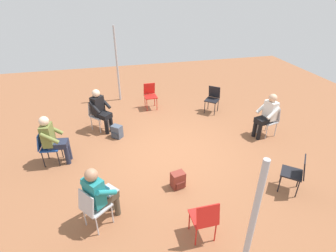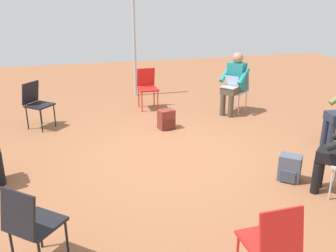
# 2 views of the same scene
# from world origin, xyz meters

# --- Properties ---
(ground_plane) EXTENTS (16.04, 16.04, 0.00)m
(ground_plane) POSITION_xyz_m (0.00, 0.00, 0.00)
(ground_plane) COLOR brown
(chair_south) EXTENTS (0.41, 0.45, 0.85)m
(chair_south) POSITION_xyz_m (0.06, -2.80, 0.50)
(chair_south) COLOR red
(chair_south) RESTS_ON ground
(chair_west) EXTENTS (0.51, 0.48, 0.85)m
(chair_west) POSITION_xyz_m (-2.87, -0.28, 0.50)
(chair_west) COLOR #B7B7BC
(chair_west) RESTS_ON ground
(chair_northwest) EXTENTS (0.59, 0.58, 0.85)m
(chair_northwest) POSITION_xyz_m (-2.08, 1.88, 0.50)
(chair_northwest) COLOR black
(chair_northwest) RESTS_ON ground
(chair_southwest) EXTENTS (0.58, 0.59, 0.85)m
(chair_southwest) POSITION_xyz_m (-1.88, -2.03, 0.50)
(chair_southwest) COLOR black
(chair_southwest) RESTS_ON ground
(chair_southeast) EXTENTS (0.58, 0.59, 0.85)m
(chair_southeast) POSITION_xyz_m (1.80, -1.75, 0.50)
(chair_southeast) COLOR #B7B7BC
(chair_southeast) RESTS_ON ground
(chair_northeast) EXTENTS (0.58, 0.58, 0.85)m
(chair_northeast) POSITION_xyz_m (1.88, 1.87, 0.50)
(chair_northeast) COLOR #B7B7BC
(chair_northeast) RESTS_ON ground
(chair_east) EXTENTS (0.48, 0.44, 0.85)m
(chair_east) POSITION_xyz_m (2.94, -0.31, 0.50)
(chair_east) COLOR #1E4799
(chair_east) RESTS_ON ground
(chair_north) EXTENTS (0.41, 0.44, 0.85)m
(chair_north) POSITION_xyz_m (0.11, 2.54, 0.50)
(chair_north) COLOR red
(chair_north) RESTS_ON ground
(person_with_laptop) EXTENTS (0.64, 0.63, 1.24)m
(person_with_laptop) POSITION_xyz_m (1.75, 1.76, 0.69)
(person_with_laptop) COLOR #4C4233
(person_with_laptop) RESTS_ON ground
(person_in_white) EXTENTS (0.57, 0.57, 1.24)m
(person_in_white) POSITION_xyz_m (-2.71, -0.24, 0.69)
(person_in_white) COLOR black
(person_in_white) RESTS_ON ground
(person_in_olive) EXTENTS (0.55, 0.53, 1.24)m
(person_in_olive) POSITION_xyz_m (2.77, -0.29, 0.69)
(person_in_olive) COLOR #23283D
(person_in_olive) RESTS_ON ground
(person_in_black) EXTENTS (0.63, 0.63, 1.24)m
(person_in_black) POSITION_xyz_m (1.68, -1.62, 0.69)
(person_in_black) COLOR black
(person_in_black) RESTS_ON ground
(backpack_near_laptop_user) EXTENTS (0.32, 0.29, 0.36)m
(backpack_near_laptop_user) POSITION_xyz_m (0.19, 1.21, 0.16)
(backpack_near_laptop_user) COLOR maroon
(backpack_near_laptop_user) RESTS_ON ground
(backpack_by_empty_chair) EXTENTS (0.34, 0.34, 0.36)m
(backpack_by_empty_chair) POSITION_xyz_m (1.30, -1.11, 0.16)
(backpack_by_empty_chair) COLOR #475160
(backpack_by_empty_chair) RESTS_ON ground
(tent_pole_near) EXTENTS (0.07, 0.07, 2.43)m
(tent_pole_near) POSITION_xyz_m (0.05, 3.61, 1.21)
(tent_pole_near) COLOR #B2B2B7
(tent_pole_near) RESTS_ON ground
(tent_pole_far) EXTENTS (0.07, 0.07, 2.58)m
(tent_pole_far) POSITION_xyz_m (1.01, -3.74, 1.29)
(tent_pole_far) COLOR #B2B2B7
(tent_pole_far) RESTS_ON ground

